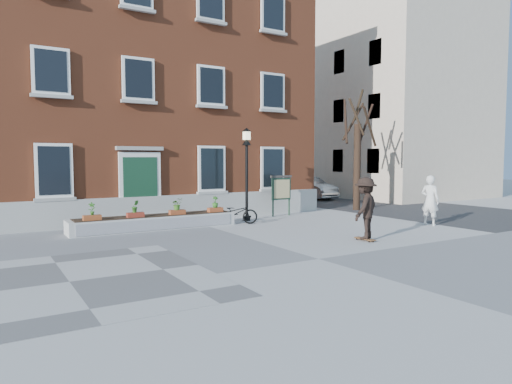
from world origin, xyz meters
TOP-DOWN VIEW (x-y plane):
  - ground at (0.00, 0.00)m, footprint 100.00×100.00m
  - checker_patch at (-6.00, 1.00)m, footprint 6.00×6.00m
  - bicycle at (1.20, 6.74)m, footprint 1.86×1.27m
  - parked_car at (10.99, 14.53)m, footprint 1.64×4.38m
  - bystander at (7.63, 2.48)m, footprint 0.63×0.82m
  - brick_building at (-2.00, 13.98)m, footprint 18.40×10.85m
  - planter_assembly at (-1.99, 7.18)m, footprint 6.20×1.12m
  - bare_tree at (9.01, 8.01)m, footprint 1.83×1.83m
  - side_street at (17.99, 19.78)m, footprint 15.20×36.00m
  - lamp_post at (2.11, 7.41)m, footprint 0.40×0.40m
  - notice_board at (4.30, 8.01)m, footprint 1.10×0.16m
  - skateboarder at (2.97, 1.32)m, footprint 1.47×1.19m

SIDE VIEW (x-z plane):
  - ground at x=0.00m, z-range 0.00..0.00m
  - checker_patch at x=-6.00m, z-range 0.00..0.01m
  - planter_assembly at x=-1.99m, z-range -0.27..0.88m
  - bicycle at x=1.20m, z-range 0.00..0.93m
  - parked_car at x=10.99m, z-range 0.00..1.43m
  - bystander at x=7.63m, z-range 0.00..1.99m
  - skateboarder at x=2.97m, z-range 0.03..2.09m
  - notice_board at x=4.30m, z-range 0.33..2.20m
  - lamp_post at x=2.11m, z-range 0.57..4.50m
  - bare_tree at x=9.01m, z-range -0.29..5.87m
  - brick_building at x=-2.00m, z-range 0.00..12.60m
  - side_street at x=17.99m, z-range -0.23..14.27m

